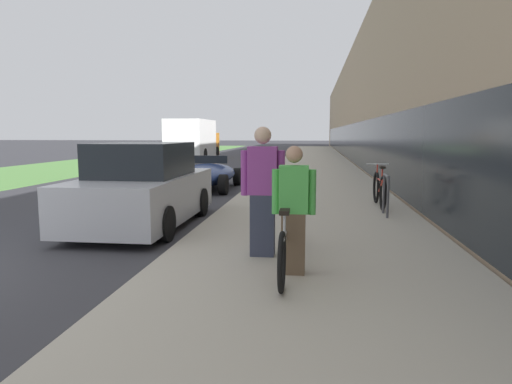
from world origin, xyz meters
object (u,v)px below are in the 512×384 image
Objects in this scene: cruiser_bike_nearest at (379,189)px; parked_sedan_curbside at (143,189)px; person_rider at (294,210)px; moving_truck at (193,140)px; person_bystander at (263,192)px; vintage_roadster_curbside at (205,175)px; tandem_bicycle at (288,237)px; bike_rack_hoop at (386,191)px.

parked_sedan_curbside is (-4.76, -2.28, 0.21)m from cruiser_bike_nearest.
person_rider is 0.24× the size of moving_truck.
moving_truck is (-7.33, 23.73, 0.36)m from person_bystander.
vintage_roadster_curbside is (-4.95, 3.58, -0.05)m from cruiser_bike_nearest.
person_bystander is 0.95× the size of cruiser_bike_nearest.
tandem_bicycle is 4.16m from bike_rack_hoop.
person_bystander reaches higher than parked_sedan_curbside.
bike_rack_hoop is 4.85m from parked_sedan_curbside.
person_bystander is 24.84m from moving_truck.
person_bystander is at bearing -71.18° from vintage_roadster_curbside.
bike_rack_hoop is (1.79, 3.75, 0.15)m from tandem_bicycle.
person_rider is 0.38× the size of parked_sedan_curbside.
person_rider is (0.09, -0.37, 0.41)m from tandem_bicycle.
cruiser_bike_nearest is at bearing 88.25° from bike_rack_hoop.
moving_truck reaches higher than person_bystander.
moving_truck is (-4.77, 21.48, 0.63)m from parked_sedan_curbside.
tandem_bicycle is at bearing -115.45° from bike_rack_hoop.
tandem_bicycle is 0.75m from person_bystander.
person_bystander is 0.44× the size of parked_sedan_curbside.
person_rider is at bearing -59.30° from person_bystander.
parked_sedan_curbside is at bearing 137.89° from tandem_bicycle.
tandem_bicycle is at bearing -72.31° from moving_truck.
bike_rack_hoop is (1.70, 4.12, -0.26)m from person_rider.
parked_sedan_curbside is (-2.93, 2.65, 0.25)m from tandem_bicycle.
parked_sedan_curbside is at bearing -77.49° from moving_truck.
person_rider is 1.81× the size of bike_rack_hoop.
cruiser_bike_nearest is 0.30× the size of moving_truck.
cruiser_bike_nearest is at bearing -63.63° from moving_truck.
vintage_roadster_curbside is at bearing 108.82° from person_bystander.
vintage_roadster_curbside is at bearing 110.20° from tandem_bicycle.
cruiser_bike_nearest is at bearing 64.22° from person_bystander.
moving_truck is (-4.57, 15.62, 0.89)m from vintage_roadster_curbside.
bike_rack_hoop is 0.20× the size of vintage_roadster_curbside.
person_bystander is (-0.46, 0.77, 0.12)m from person_rider.
tandem_bicycle is at bearing -47.32° from person_bystander.
tandem_bicycle is 3.32× the size of bike_rack_hoop.
parked_sedan_curbside is 22.01m from moving_truck.
person_rider is 25.71m from moving_truck.
vintage_roadster_curbside is at bearing 91.93° from parked_sedan_curbside.
parked_sedan_curbside is (-4.72, -1.10, 0.10)m from bike_rack_hoop.
person_rider reaches higher than cruiser_bike_nearest.
person_bystander is at bearing 132.68° from tandem_bicycle.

